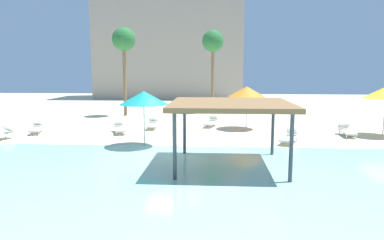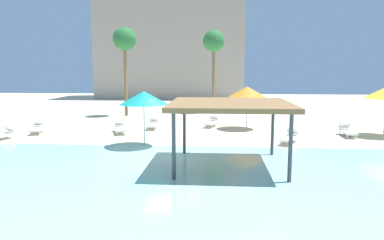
% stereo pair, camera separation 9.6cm
% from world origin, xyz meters
% --- Properties ---
extents(ground_plane, '(80.00, 80.00, 0.00)m').
position_xyz_m(ground_plane, '(0.00, 0.00, 0.00)').
color(ground_plane, beige).
extents(lagoon_water, '(44.00, 13.50, 0.04)m').
position_xyz_m(lagoon_water, '(0.00, -5.25, 0.02)').
color(lagoon_water, '#99D1C6').
rests_on(lagoon_water, ground).
extents(shade_pavilion, '(4.68, 4.68, 2.59)m').
position_xyz_m(shade_pavilion, '(2.54, -1.98, 2.44)').
color(shade_pavilion, '#42474C').
rests_on(shade_pavilion, ground).
extents(beach_umbrella_teal_0, '(2.43, 2.43, 2.80)m').
position_xyz_m(beach_umbrella_teal_0, '(-1.61, 1.52, 2.46)').
color(beach_umbrella_teal_0, silver).
rests_on(beach_umbrella_teal_0, ground).
extents(beach_umbrella_orange_3, '(2.41, 2.41, 2.76)m').
position_xyz_m(beach_umbrella_orange_3, '(3.96, 7.30, 2.43)').
color(beach_umbrella_orange_3, silver).
rests_on(beach_umbrella_orange_3, ground).
extents(lounge_chair_0, '(0.70, 1.93, 0.74)m').
position_xyz_m(lounge_chair_0, '(9.61, 5.13, 0.33)').
color(lounge_chair_0, white).
rests_on(lounge_chair_0, ground).
extents(lounge_chair_1, '(1.36, 1.97, 0.74)m').
position_xyz_m(lounge_chair_1, '(5.87, 2.87, 0.33)').
color(lounge_chair_1, white).
rests_on(lounge_chair_1, ground).
extents(lounge_chair_2, '(1.17, 1.99, 0.74)m').
position_xyz_m(lounge_chair_2, '(-3.88, 5.20, 0.33)').
color(lounge_chair_2, white).
rests_on(lounge_chair_2, ground).
extents(lounge_chair_3, '(0.70, 1.93, 0.74)m').
position_xyz_m(lounge_chair_3, '(-2.18, 6.98, 0.33)').
color(lounge_chair_3, white).
rests_on(lounge_chair_3, ground).
extents(lounge_chair_4, '(1.16, 1.99, 0.74)m').
position_xyz_m(lounge_chair_4, '(-9.85, 2.57, 0.33)').
color(lounge_chair_4, white).
rests_on(lounge_chair_4, ground).
extents(lounge_chair_5, '(1.06, 1.99, 0.74)m').
position_xyz_m(lounge_chair_5, '(1.67, 8.15, 0.33)').
color(lounge_chair_5, white).
rests_on(lounge_chair_5, ground).
extents(lounge_chair_6, '(1.17, 1.99, 0.74)m').
position_xyz_m(lounge_chair_6, '(-8.94, 4.84, 0.33)').
color(lounge_chair_6, white).
rests_on(lounge_chair_6, ground).
extents(palm_tree_0, '(1.90, 1.90, 7.27)m').
position_xyz_m(palm_tree_0, '(1.67, 16.04, 6.10)').
color(palm_tree_0, brown).
rests_on(palm_tree_0, ground).
extents(palm_tree_1, '(1.90, 1.90, 7.25)m').
position_xyz_m(palm_tree_1, '(-5.56, 13.35, 6.09)').
color(palm_tree_1, brown).
rests_on(palm_tree_1, ground).
extents(hotel_block_0, '(19.17, 8.01, 15.89)m').
position_xyz_m(hotel_block_0, '(-4.23, 32.91, 7.94)').
color(hotel_block_0, '#9E9384').
rests_on(hotel_block_0, ground).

